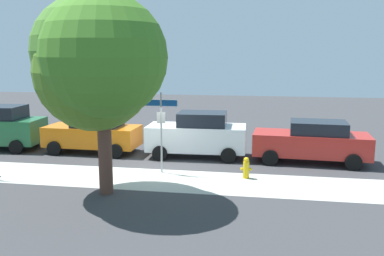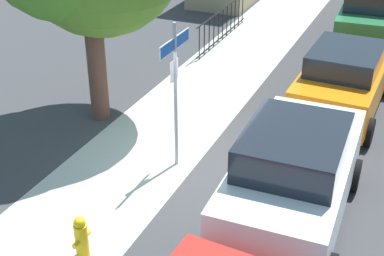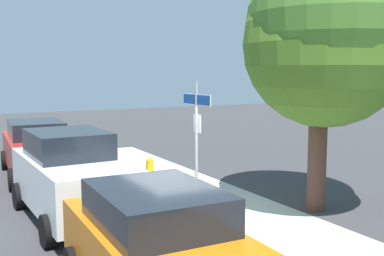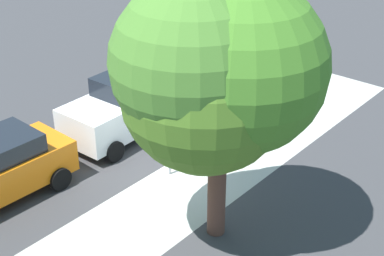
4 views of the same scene
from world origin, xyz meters
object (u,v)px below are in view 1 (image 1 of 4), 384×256
Objects in this scene: car_orange at (94,133)px; fire_hydrant at (246,168)px; shade_tree at (96,61)px; car_white at (198,135)px; street_sign at (161,119)px; car_red at (312,141)px.

car_orange is 7.62m from fire_hydrant.
car_white is at bearing -113.85° from shade_tree.
shade_tree is (1.38, 2.61, 2.17)m from street_sign.
car_orange is at bearing -34.94° from street_sign.
shade_tree reaches higher than street_sign.
car_white is at bearing -178.63° from car_orange.
street_sign is 3.67m from shade_tree.
fire_hydrant is (-7.03, 2.88, -0.50)m from car_orange.
street_sign is at bearing 146.55° from car_orange.
shade_tree reaches higher than car_white.
street_sign reaches higher than car_white.
car_red is 1.11× the size of car_orange.
car_red is 4.81m from car_white.
car_red is at bearing -133.48° from fire_hydrant.
shade_tree is 6.44m from fire_hydrant.
shade_tree is 6.73m from car_orange.
street_sign is 6.39m from car_red.
shade_tree is at bearing 62.11° from street_sign.
shade_tree is at bearing 116.43° from car_orange.
car_orange is at bearing 2.40° from car_red.
car_white is 1.00× the size of car_orange.
car_white is at bearing -52.17° from fire_hydrant.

